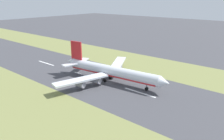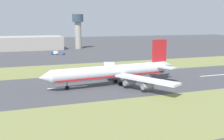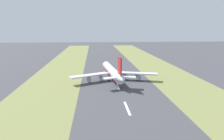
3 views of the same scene
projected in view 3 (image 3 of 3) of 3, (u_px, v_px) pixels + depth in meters
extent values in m
plane|color=#424247|center=(115.00, 79.00, 163.93)|extent=(800.00, 800.00, 0.00)
cube|color=olive|center=(54.00, 80.00, 160.23)|extent=(40.00, 600.00, 0.01)
cube|color=olive|center=(173.00, 78.00, 167.63)|extent=(40.00, 600.00, 0.01)
cube|color=silver|center=(127.00, 108.00, 105.82)|extent=(1.20, 18.00, 0.01)
cube|color=silver|center=(118.00, 86.00, 144.91)|extent=(1.20, 18.00, 0.01)
cube|color=silver|center=(113.00, 73.00, 184.00)|extent=(1.20, 18.00, 0.01)
cylinder|color=silver|center=(112.00, 71.00, 163.05)|extent=(11.76, 56.32, 6.00)
cone|color=silver|center=(106.00, 64.00, 192.44)|extent=(6.37, 5.58, 5.88)
cone|color=silver|center=(121.00, 80.00, 133.03)|extent=(5.69, 6.49, 5.10)
cube|color=red|center=(112.00, 73.00, 163.38)|extent=(11.23, 54.06, 0.70)
cube|color=silver|center=(89.00, 75.00, 153.07)|extent=(28.43, 18.89, 0.90)
cube|color=silver|center=(137.00, 73.00, 159.47)|extent=(29.53, 13.79, 0.90)
cylinder|color=#93939E|center=(101.00, 77.00, 158.21)|extent=(3.68, 5.11, 3.20)
cylinder|color=#93939E|center=(89.00, 79.00, 153.19)|extent=(3.68, 5.11, 3.20)
cylinder|color=#93939E|center=(125.00, 76.00, 161.50)|extent=(3.68, 5.11, 3.20)
cylinder|color=#93939E|center=(138.00, 77.00, 159.77)|extent=(3.68, 5.11, 3.20)
cube|color=red|center=(120.00, 66.00, 136.34)|extent=(1.62, 8.04, 11.00)
cube|color=silver|center=(111.00, 78.00, 136.80)|extent=(10.93, 8.08, 0.60)
cube|color=silver|center=(128.00, 77.00, 138.81)|extent=(10.70, 6.39, 0.60)
cylinder|color=#59595E|center=(107.00, 70.00, 184.28)|extent=(0.50, 0.50, 3.20)
cylinder|color=black|center=(107.00, 72.00, 184.59)|extent=(1.08, 1.88, 1.80)
cylinder|color=#59595E|center=(109.00, 77.00, 160.41)|extent=(0.50, 0.50, 3.20)
cylinder|color=black|center=(109.00, 79.00, 160.72)|extent=(1.08, 1.88, 1.80)
cylinder|color=#59595E|center=(116.00, 77.00, 161.36)|extent=(0.50, 0.50, 3.20)
cylinder|color=black|center=(116.00, 79.00, 161.67)|extent=(1.08, 1.88, 1.80)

